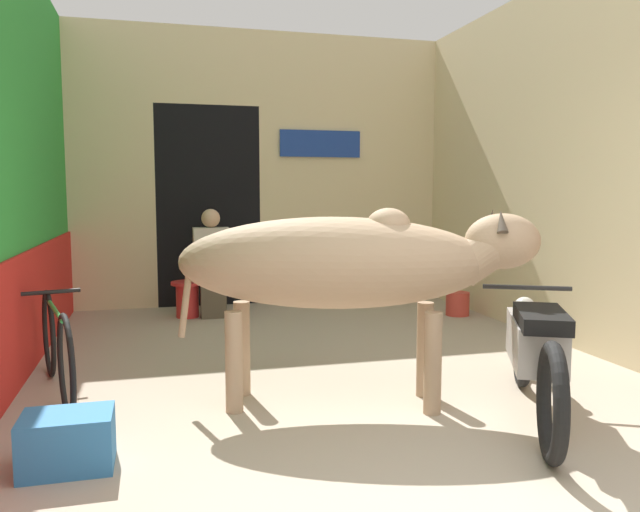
{
  "coord_description": "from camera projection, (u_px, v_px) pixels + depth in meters",
  "views": [
    {
      "loc": [
        -1.29,
        -2.11,
        1.38
      ],
      "look_at": [
        -0.08,
        2.47,
        0.89
      ],
      "focal_mm": 35.0,
      "sensor_mm": 36.0,
      "label": 1
    }
  ],
  "objects": [
    {
      "name": "plastic_stool",
      "position": [
        187.0,
        298.0,
        6.86
      ],
      "size": [
        0.35,
        0.35,
        0.4
      ],
      "color": "red",
      "rests_on": "ground_plane"
    },
    {
      "name": "shopkeeper_seated",
      "position": [
        212.0,
        261.0,
        6.89
      ],
      "size": [
        0.39,
        0.33,
        1.19
      ],
      "color": "brown",
      "rests_on": "ground_plane"
    },
    {
      "name": "bicycle",
      "position": [
        56.0,
        346.0,
        4.21
      ],
      "size": [
        0.54,
        1.63,
        0.66
      ],
      "color": "black",
      "rests_on": "ground_plane"
    },
    {
      "name": "wall_right_with_door",
      "position": [
        578.0,
        163.0,
        5.51
      ],
      "size": [
        0.22,
        5.49,
        3.31
      ],
      "color": "beige",
      "rests_on": "ground_plane"
    },
    {
      "name": "cow",
      "position": [
        348.0,
        264.0,
        3.98
      ],
      "size": [
        2.34,
        1.15,
        1.28
      ],
      "color": "tan",
      "rests_on": "ground_plane"
    },
    {
      "name": "motorcycle_near",
      "position": [
        535.0,
        350.0,
        3.78
      ],
      "size": [
        0.95,
        1.75,
        0.75
      ],
      "color": "black",
      "rests_on": "ground_plane"
    },
    {
      "name": "bucket",
      "position": [
        458.0,
        304.0,
        6.97
      ],
      "size": [
        0.26,
        0.26,
        0.26
      ],
      "color": "#C63D33",
      "rests_on": "ground_plane"
    },
    {
      "name": "crate",
      "position": [
        68.0,
        441.0,
        3.11
      ],
      "size": [
        0.44,
        0.32,
        0.28
      ],
      "color": "teal",
      "rests_on": "ground_plane"
    },
    {
      "name": "wall_back_with_doorway",
      "position": [
        236.0,
        186.0,
        7.83
      ],
      "size": [
        4.51,
        0.93,
        3.31
      ],
      "color": "beige",
      "rests_on": "ground_plane"
    }
  ]
}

